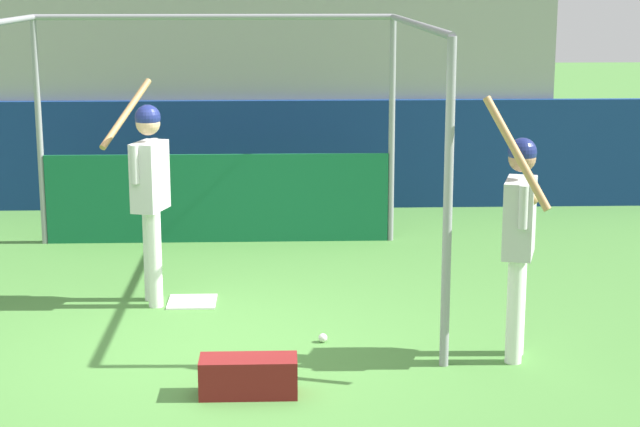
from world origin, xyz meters
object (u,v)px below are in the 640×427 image
at_px(player_batter, 149,184).
at_px(equipment_bag, 248,376).
at_px(baseball, 323,338).
at_px(player_waiting, 519,227).

distance_m(player_batter, equipment_bag, 2.64).
height_order(equipment_bag, baseball, equipment_bag).
bearing_deg(player_batter, player_waiting, -100.79).
bearing_deg(player_waiting, player_batter, -100.94).
height_order(player_waiting, baseball, player_waiting).
height_order(player_waiting, equipment_bag, player_waiting).
xyz_separation_m(player_batter, equipment_bag, (0.94, -2.27, -0.98)).
distance_m(equipment_bag, baseball, 1.26).
relative_size(player_batter, player_waiting, 0.96).
relative_size(player_batter, equipment_bag, 2.87).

